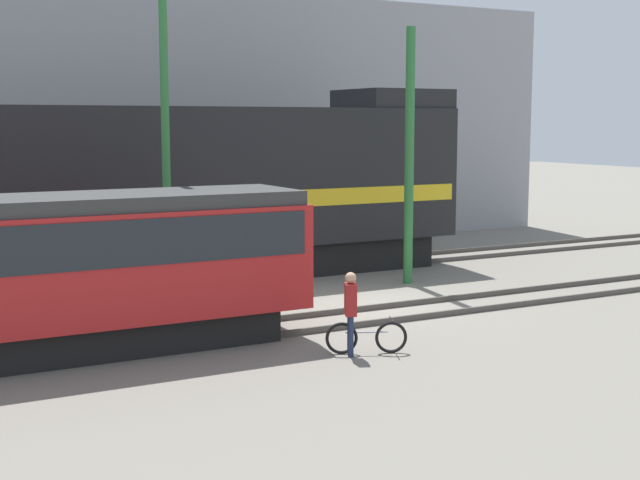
{
  "coord_description": "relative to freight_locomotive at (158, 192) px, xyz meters",
  "views": [
    {
      "loc": [
        -11.57,
        -18.82,
        4.62
      ],
      "look_at": [
        -1.47,
        -0.26,
        1.8
      ],
      "focal_mm": 50.0,
      "sensor_mm": 36.0,
      "label": 1
    }
  ],
  "objects": [
    {
      "name": "ground_plane",
      "position": [
        3.55,
        -5.52,
        -2.63
      ],
      "size": [
        120.0,
        120.0,
        0.0
      ],
      "primitive_type": "plane",
      "color": "slate"
    },
    {
      "name": "track_near",
      "position": [
        3.55,
        -6.77,
        -2.56
      ],
      "size": [
        60.0,
        1.5,
        0.14
      ],
      "color": "#47423D",
      "rests_on": "ground"
    },
    {
      "name": "track_far",
      "position": [
        3.55,
        0.0,
        -2.56
      ],
      "size": [
        60.0,
        1.51,
        0.14
      ],
      "color": "#47423D",
      "rests_on": "ground"
    },
    {
      "name": "building_backdrop",
      "position": [
        3.55,
        8.72,
        2.02
      ],
      "size": [
        30.57,
        6.0,
        9.29
      ],
      "color": "#99999E",
      "rests_on": "ground"
    },
    {
      "name": "freight_locomotive",
      "position": [
        0.0,
        0.0,
        0.0
      ],
      "size": [
        19.0,
        3.04,
        5.63
      ],
      "color": "black",
      "rests_on": "ground"
    },
    {
      "name": "streetcar",
      "position": [
        -4.75,
        -6.77,
        -0.81
      ],
      "size": [
        10.9,
        2.54,
        3.19
      ],
      "color": "black",
      "rests_on": "ground"
    },
    {
      "name": "bicycle",
      "position": [
        1.11,
        -9.51,
        -2.3
      ],
      "size": [
        1.53,
        0.78,
        0.71
      ],
      "color": "black",
      "rests_on": "ground"
    },
    {
      "name": "person",
      "position": [
        0.74,
        -9.5,
        -1.61
      ],
      "size": [
        0.35,
        0.42,
        1.68
      ],
      "color": "#232D4C",
      "rests_on": "ground"
    },
    {
      "name": "utility_pole_left",
      "position": [
        -0.9,
        -3.39,
        2.02
      ],
      "size": [
        0.2,
        0.2,
        9.31
      ],
      "color": "#2D7238",
      "rests_on": "ground"
    },
    {
      "name": "utility_pole_center",
      "position": [
        6.25,
        -3.39,
        0.99
      ],
      "size": [
        0.26,
        0.26,
        7.23
      ],
      "color": "#2D7238",
      "rests_on": "ground"
    }
  ]
}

